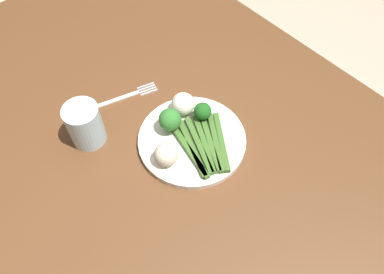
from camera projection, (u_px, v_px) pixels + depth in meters
The scene contains 10 objects.
ground_plane at pixel (176, 241), 1.53m from camera, with size 6.00×6.00×0.02m, color #B7A88E.
dining_table at pixel (167, 151), 0.97m from camera, with size 1.36×0.92×0.77m.
plate at pixel (192, 140), 0.85m from camera, with size 0.24×0.24×0.01m, color silver.
asparagus_bundle at pixel (205, 145), 0.83m from camera, with size 0.17×0.14×0.01m.
broccoli_right at pixel (203, 112), 0.85m from camera, with size 0.04×0.04×0.05m.
broccoli_front_left at pixel (168, 121), 0.83m from camera, with size 0.05×0.05×0.06m.
cauliflower_front at pixel (166, 154), 0.79m from camera, with size 0.05×0.05×0.05m, color beige.
cauliflower_near_fork at pixel (183, 104), 0.87m from camera, with size 0.05×0.05×0.05m, color white.
fork at pixel (126, 97), 0.93m from camera, with size 0.06×0.16×0.00m.
water_glass at pixel (85, 125), 0.83m from camera, with size 0.08×0.08×0.10m, color silver.
Camera 1 is at (0.43, -0.29, 1.49)m, focal length 35.83 mm.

